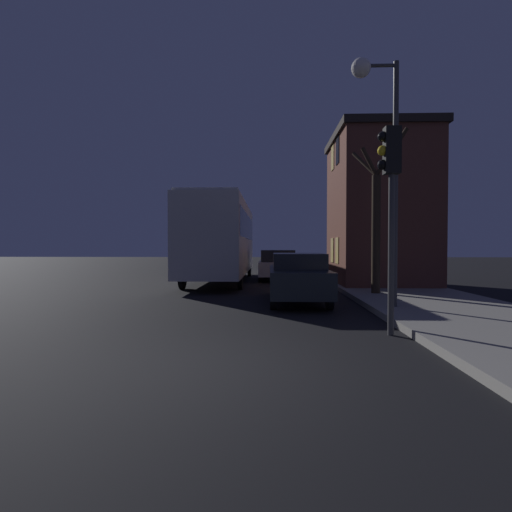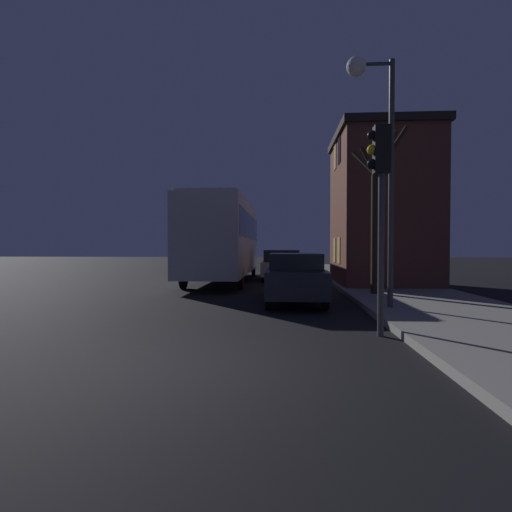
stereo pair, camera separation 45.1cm
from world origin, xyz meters
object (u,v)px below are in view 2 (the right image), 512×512
(streetlamp, at_px, (373,123))
(car_mid_lane, at_px, (281,265))
(bus, at_px, (225,235))
(car_near_lane, at_px, (295,277))
(traffic_light, at_px, (380,185))
(bare_tree, at_px, (376,217))
(car_far_lane, at_px, (288,260))

(streetlamp, xyz_separation_m, car_mid_lane, (-2.39, 10.03, -4.12))
(bus, bearing_deg, car_near_lane, -66.03)
(streetlamp, xyz_separation_m, bus, (-5.16, 9.07, -2.62))
(streetlamp, relative_size, car_near_lane, 1.42)
(traffic_light, xyz_separation_m, bare_tree, (1.26, 5.71, -0.19))
(traffic_light, height_order, bus, traffic_light)
(streetlamp, distance_m, bus, 10.75)
(streetlamp, relative_size, car_mid_lane, 1.65)
(bus, xyz_separation_m, car_far_lane, (3.24, 8.41, -1.52))
(bus, bearing_deg, streetlamp, -60.38)
(streetlamp, distance_m, car_near_lane, 4.89)
(car_near_lane, height_order, car_far_lane, car_near_lane)
(streetlamp, xyz_separation_m, traffic_light, (-0.48, -2.69, -2.00))
(car_near_lane, distance_m, car_mid_lane, 8.21)
(streetlamp, height_order, bare_tree, streetlamp)
(streetlamp, distance_m, car_far_lane, 18.06)
(traffic_light, height_order, car_far_lane, traffic_light)
(traffic_light, xyz_separation_m, car_far_lane, (-1.44, 20.17, -2.13))
(streetlamp, bearing_deg, traffic_light, -100.05)
(traffic_light, bearing_deg, car_far_lane, 94.09)
(car_mid_lane, xyz_separation_m, car_far_lane, (0.47, 7.45, -0.01))
(bare_tree, bearing_deg, car_near_lane, -156.35)
(streetlamp, distance_m, bare_tree, 3.81)
(car_far_lane, bearing_deg, traffic_light, -85.91)
(streetlamp, xyz_separation_m, car_far_lane, (-1.92, 17.48, -4.13))
(traffic_light, xyz_separation_m, bus, (-4.68, 11.76, -0.61))
(streetlamp, bearing_deg, car_far_lane, 96.26)
(car_near_lane, bearing_deg, streetlamp, -43.32)
(bus, relative_size, car_near_lane, 2.42)
(car_far_lane, bearing_deg, streetlamp, -83.74)
(car_near_lane, height_order, car_mid_lane, car_mid_lane)
(bare_tree, relative_size, bus, 0.49)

